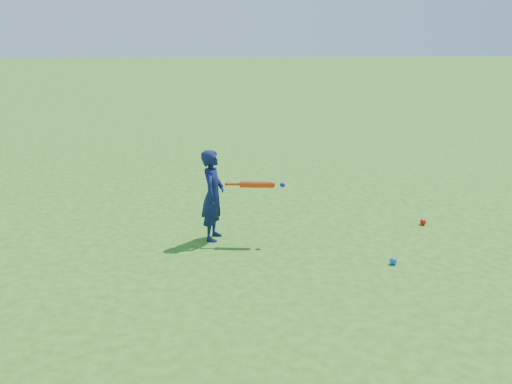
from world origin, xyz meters
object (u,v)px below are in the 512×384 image
(child, at_px, (213,195))
(ground_ball_blue, at_px, (393,261))
(bat_swing, at_px, (259,184))
(ground_ball_red, at_px, (423,222))

(child, xyz_separation_m, ground_ball_blue, (1.87, -0.93, -0.50))
(child, xyz_separation_m, bat_swing, (0.52, -0.12, 0.15))
(child, relative_size, ground_ball_blue, 13.77)
(ground_ball_red, height_order, ground_ball_blue, ground_ball_red)
(child, relative_size, bat_swing, 1.57)
(ground_ball_blue, bearing_deg, bat_swing, 148.86)
(ground_ball_blue, bearing_deg, ground_ball_red, 56.69)
(ground_ball_blue, height_order, bat_swing, bat_swing)
(child, distance_m, ground_ball_blue, 2.15)
(ground_ball_red, relative_size, ground_ball_blue, 1.01)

